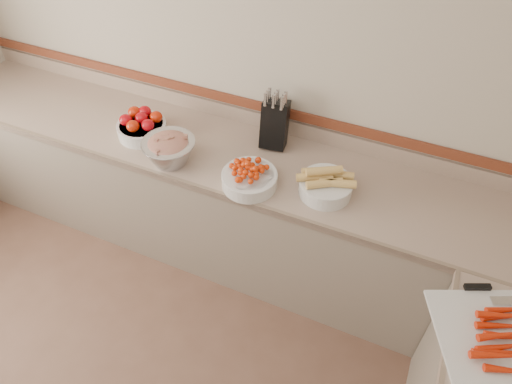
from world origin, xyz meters
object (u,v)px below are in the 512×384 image
at_px(knife_block, 275,123).
at_px(tomato_bowl, 142,126).
at_px(rhubarb_bowl, 169,149).
at_px(cherry_tomato_bowl, 250,177).
at_px(cutting_board, 503,334).
at_px(corn_bowl, 326,184).

distance_m(knife_block, tomato_bowl, 0.81).
bearing_deg(rhubarb_bowl, cherry_tomato_bowl, 0.54).
bearing_deg(cutting_board, corn_bowl, 150.72).
bearing_deg(tomato_bowl, cutting_board, -14.73).
xyz_separation_m(corn_bowl, rhubarb_bowl, (-0.88, -0.11, 0.03)).
height_order(knife_block, cherry_tomato_bowl, knife_block).
xyz_separation_m(knife_block, rhubarb_bowl, (-0.48, -0.39, -0.06)).
distance_m(knife_block, cherry_tomato_bowl, 0.40).
height_order(corn_bowl, rhubarb_bowl, rhubarb_bowl).
xyz_separation_m(corn_bowl, cutting_board, (0.91, -0.51, -0.04)).
bearing_deg(rhubarb_bowl, knife_block, 39.43).
height_order(cherry_tomato_bowl, cutting_board, cherry_tomato_bowl).
height_order(tomato_bowl, rhubarb_bowl, rhubarb_bowl).
bearing_deg(cutting_board, tomato_bowl, 165.27).
bearing_deg(corn_bowl, rhubarb_bowl, -172.79).
height_order(tomato_bowl, cutting_board, tomato_bowl).
bearing_deg(cutting_board, knife_block, 148.99).
distance_m(knife_block, cutting_board, 1.54).
distance_m(tomato_bowl, corn_bowl, 1.18).
xyz_separation_m(tomato_bowl, cherry_tomato_bowl, (0.78, -0.15, -0.01)).
relative_size(cherry_tomato_bowl, corn_bowl, 0.96).
distance_m(cherry_tomato_bowl, cutting_board, 1.36).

